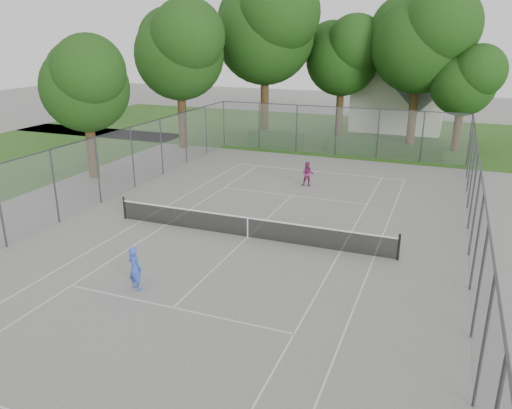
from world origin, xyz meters
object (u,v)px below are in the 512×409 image
(tennis_net, at_px, (248,226))
(girl_player, at_px, (135,268))
(house, at_px, (400,86))
(woman_player, at_px, (308,174))

(tennis_net, xyz_separation_m, girl_player, (-1.84, -5.74, 0.28))
(house, distance_m, girl_player, 35.65)
(house, xyz_separation_m, girl_player, (-4.79, -35.19, -3.14))
(girl_player, relative_size, woman_player, 1.09)
(woman_player, bearing_deg, girl_player, -108.08)
(house, bearing_deg, woman_player, -97.20)
(girl_player, bearing_deg, tennis_net, -90.94)
(tennis_net, relative_size, woman_player, 8.82)
(tennis_net, height_order, girl_player, girl_player)
(tennis_net, xyz_separation_m, woman_player, (0.30, 8.48, 0.22))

